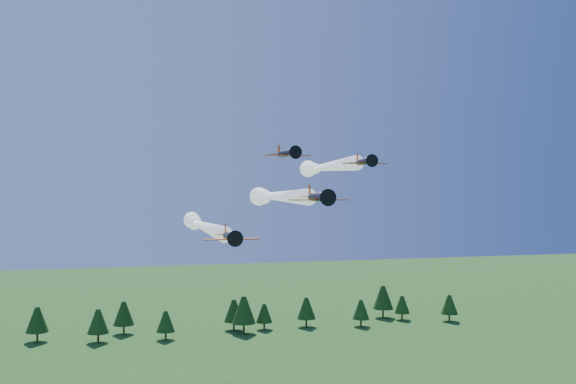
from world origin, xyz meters
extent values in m
cylinder|color=black|center=(0.06, -9.14, 44.42)|extent=(1.15, 6.15, 1.14)
cone|color=black|center=(0.07, -12.73, 44.42)|extent=(1.14, 1.03, 1.14)
cone|color=black|center=(0.07, -13.41, 44.42)|extent=(0.50, 0.51, 0.50)
cylinder|color=black|center=(0.07, -13.60, 44.42)|extent=(2.39, 0.05, 2.39)
cube|color=#CC4B0F|center=(0.06, -9.60, 44.06)|extent=(8.43, 1.56, 0.14)
cube|color=#CC4B0F|center=(0.05, -5.10, 44.48)|extent=(3.30, 0.98, 0.08)
cube|color=#CC4B0F|center=(0.05, -4.99, 45.39)|extent=(0.11, 1.08, 1.65)
ellipsoid|color=#87ADD1|center=(0.07, -10.17, 44.88)|extent=(0.82, 1.37, 0.71)
sphere|color=white|center=(-0.02, 22.69, 44.42)|extent=(2.30, 2.30, 2.30)
sphere|color=white|center=(-0.03, 26.55, 44.42)|extent=(3.00, 3.00, 3.00)
sphere|color=white|center=(-0.04, 30.41, 44.42)|extent=(3.70, 3.70, 3.70)
cylinder|color=black|center=(-11.34, -1.68, 38.52)|extent=(1.15, 6.12, 1.13)
cone|color=black|center=(-11.34, -5.25, 38.52)|extent=(1.14, 1.02, 1.13)
cone|color=black|center=(-11.35, -5.93, 38.52)|extent=(0.50, 0.51, 0.50)
cylinder|color=black|center=(-11.35, -6.12, 38.52)|extent=(2.38, 0.05, 2.38)
cube|color=#CC4B0F|center=(-11.34, -2.13, 38.15)|extent=(8.39, 1.55, 0.14)
cube|color=#CC4B0F|center=(-11.33, 2.34, 38.57)|extent=(3.29, 0.97, 0.08)
cube|color=#CC4B0F|center=(-11.33, 2.46, 39.48)|extent=(0.10, 1.08, 1.64)
ellipsoid|color=#87ADD1|center=(-11.34, -2.70, 38.97)|extent=(0.82, 1.36, 0.71)
sphere|color=white|center=(-11.25, 40.69, 38.52)|extent=(2.30, 2.30, 2.30)
sphere|color=white|center=(-11.24, 46.05, 38.52)|extent=(3.00, 3.00, 3.00)
sphere|color=white|center=(-11.23, 51.40, 38.52)|extent=(3.70, 3.70, 3.70)
cylinder|color=black|center=(11.11, 0.82, 50.08)|extent=(1.26, 5.34, 0.98)
cone|color=black|center=(10.94, -2.27, 50.08)|extent=(1.03, 0.93, 0.98)
cone|color=black|center=(10.91, -2.85, 50.08)|extent=(0.45, 0.46, 0.43)
cylinder|color=black|center=(10.90, -3.02, 50.08)|extent=(2.06, 0.15, 2.06)
cube|color=#CC4B0F|center=(11.09, 0.42, 49.76)|extent=(7.31, 1.71, 0.12)
cube|color=#CC4B0F|center=(11.30, 4.29, 50.13)|extent=(2.88, 0.98, 0.07)
cube|color=#CC4B0F|center=(11.30, 4.39, 50.91)|extent=(0.14, 0.93, 1.42)
ellipsoid|color=#87ADD1|center=(11.06, -0.06, 50.47)|extent=(0.77, 1.21, 0.61)
sphere|color=white|center=(12.78, 32.00, 50.08)|extent=(2.30, 2.30, 2.30)
sphere|color=white|center=(12.99, 35.86, 50.08)|extent=(3.00, 3.00, 3.00)
sphere|color=white|center=(13.20, 39.72, 50.08)|extent=(3.70, 3.70, 3.70)
cylinder|color=black|center=(-0.35, 6.55, 51.55)|extent=(1.57, 5.78, 1.06)
cone|color=black|center=(-0.05, 3.24, 51.55)|extent=(1.14, 1.04, 1.06)
cone|color=black|center=(0.01, 2.61, 51.55)|extent=(0.51, 0.52, 0.46)
cylinder|color=black|center=(0.03, 2.43, 51.55)|extent=(2.21, 0.24, 2.22)
cube|color=#CC4B0F|center=(-0.31, 6.13, 51.21)|extent=(7.92, 2.13, 0.13)
cube|color=#CC4B0F|center=(-0.69, 10.29, 51.60)|extent=(3.13, 1.17, 0.07)
cube|color=#CC4B0F|center=(-0.70, 10.39, 52.44)|extent=(0.19, 1.01, 1.53)
ellipsoid|color=#87ADD1|center=(-0.26, 5.60, 51.97)|extent=(0.87, 1.33, 0.66)
cylinder|color=#382314|center=(65.01, 116.62, 1.60)|extent=(0.60, 0.60, 3.20)
cone|color=#133610|center=(65.01, 116.62, 7.31)|extent=(7.31, 7.31, 8.22)
cylinder|color=#382314|center=(-50.41, 109.59, 1.47)|extent=(0.60, 0.60, 2.93)
cone|color=#133610|center=(-50.41, 109.59, 6.70)|extent=(6.70, 6.70, 7.54)
cylinder|color=#382314|center=(51.80, 104.71, 1.25)|extent=(0.60, 0.60, 2.49)
cone|color=#133610|center=(51.80, 104.71, 5.70)|extent=(5.70, 5.70, 6.41)
cylinder|color=#382314|center=(-25.14, 113.70, 1.44)|extent=(0.60, 0.60, 2.88)
cone|color=#133610|center=(-25.14, 113.70, 6.59)|extent=(6.59, 6.59, 7.41)
cylinder|color=#382314|center=(19.39, 108.44, 1.18)|extent=(0.60, 0.60, 2.36)
cone|color=#133610|center=(19.39, 108.44, 5.39)|extent=(5.39, 5.39, 6.07)
cylinder|color=#382314|center=(11.76, 104.24, 1.66)|extent=(0.60, 0.60, 3.33)
cone|color=#133610|center=(11.76, 104.24, 7.60)|extent=(7.60, 7.60, 8.55)
cylinder|color=#382314|center=(-32.70, 103.88, 1.40)|extent=(0.60, 0.60, 2.80)
cone|color=#133610|center=(-32.70, 103.88, 6.41)|extent=(6.41, 6.41, 7.21)
cylinder|color=#382314|center=(-12.89, 102.28, 1.23)|extent=(0.60, 0.60, 2.46)
cone|color=#133610|center=(-12.89, 102.28, 5.61)|extent=(5.61, 5.61, 6.32)
cylinder|color=#382314|center=(33.92, 108.78, 1.37)|extent=(0.60, 0.60, 2.75)
cone|color=#133610|center=(33.92, 108.78, 6.28)|extent=(6.28, 6.28, 7.07)
cylinder|color=#382314|center=(84.78, 104.71, 1.29)|extent=(0.60, 0.60, 2.58)
cone|color=#133610|center=(84.78, 104.71, 5.89)|extent=(5.89, 5.89, 6.62)
cylinder|color=#382314|center=(69.92, 111.30, 1.19)|extent=(0.60, 0.60, 2.38)
cone|color=#133610|center=(69.92, 111.30, 5.43)|extent=(5.43, 5.43, 6.11)
cylinder|color=#382314|center=(9.63, 110.19, 1.40)|extent=(0.60, 0.60, 2.79)
cone|color=#133610|center=(9.63, 110.19, 6.39)|extent=(6.39, 6.39, 7.19)
camera|label=1|loc=(-27.92, -96.12, 45.23)|focal=40.00mm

